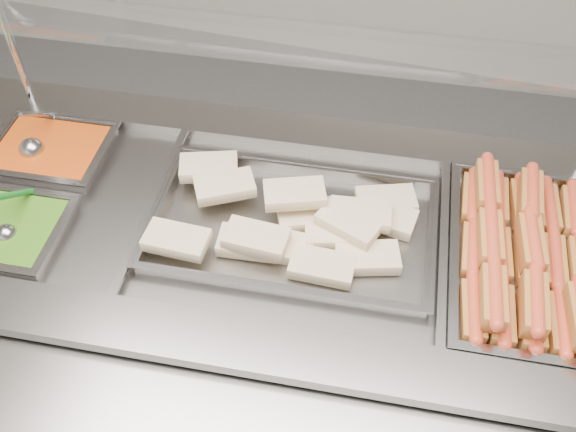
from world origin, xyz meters
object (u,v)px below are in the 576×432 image
(serving_spoon, at_px, (8,227))
(sneeze_guard, at_px, (284,43))
(pan_hotdogs, at_px, (522,266))
(ladle, at_px, (33,148))
(steam_counter, at_px, (272,318))
(pan_wraps, at_px, (292,230))

(serving_spoon, bearing_deg, sneeze_guard, 35.77)
(pan_hotdogs, distance_m, ladle, 1.35)
(steam_counter, relative_size, pan_hotdogs, 3.37)
(steam_counter, xyz_separation_m, pan_wraps, (0.06, 0.01, 0.43))
(sneeze_guard, distance_m, ladle, 0.80)
(steam_counter, height_order, pan_wraps, pan_wraps)
(ladle, relative_size, serving_spoon, 1.08)
(pan_wraps, distance_m, serving_spoon, 0.71)
(ladle, distance_m, serving_spoon, 0.30)
(pan_wraps, bearing_deg, pan_hotdogs, 4.85)
(pan_hotdogs, relative_size, serving_spoon, 3.30)
(steam_counter, relative_size, sneeze_guard, 1.16)
(steam_counter, bearing_deg, pan_hotdogs, 4.85)
(steam_counter, xyz_separation_m, serving_spoon, (-0.61, -0.21, 0.47))
(pan_wraps, height_order, ladle, ladle)
(ladle, bearing_deg, steam_counter, -5.95)
(ladle, bearing_deg, pan_wraps, -5.10)
(steam_counter, relative_size, ladle, 10.27)
(ladle, height_order, serving_spoon, ladle)
(sneeze_guard, relative_size, pan_hotdogs, 2.89)
(sneeze_guard, bearing_deg, steam_counter, -85.15)
(serving_spoon, bearing_deg, pan_hotdogs, 11.74)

